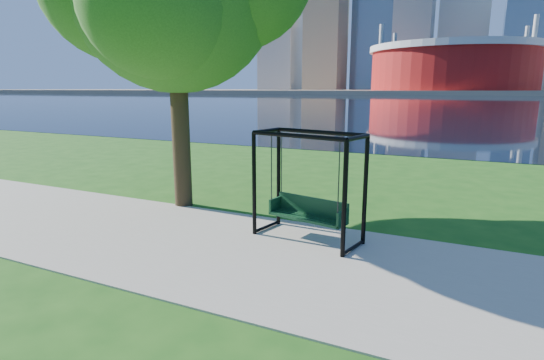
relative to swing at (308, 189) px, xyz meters
The scene contains 7 objects.
ground 1.20m from the swing, 111.67° to the right, with size 900.00×900.00×0.00m, color #1E5114.
path 1.51m from the swing, 102.44° to the right, with size 120.00×4.00×0.03m, color #9E937F.
river 101.38m from the swing, 90.14° to the left, with size 900.00×180.00×0.02m, color black.
far_bank 305.38m from the swing, 90.05° to the left, with size 900.00×228.00×2.00m, color #937F60.
stadium 234.97m from the swing, 92.50° to the left, with size 83.00×83.00×32.00m.
skyline 320.70m from the swing, 90.81° to the left, with size 392.00×66.00×96.50m.
swing is the anchor object (origin of this frame).
Camera 1 is at (2.95, -6.63, 2.83)m, focal length 28.00 mm.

